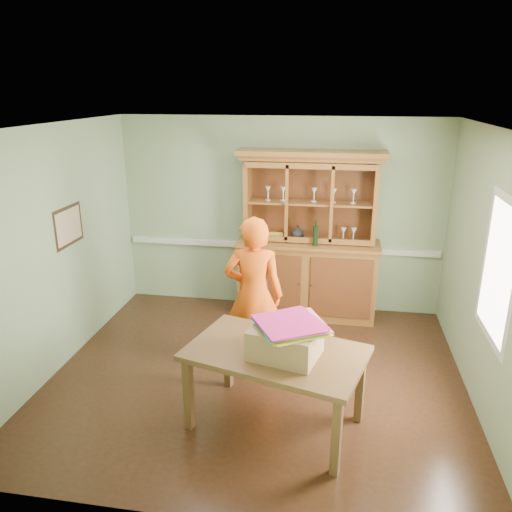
% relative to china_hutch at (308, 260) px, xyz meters
% --- Properties ---
extents(floor, '(4.50, 4.50, 0.00)m').
position_rel_china_hutch_xyz_m(floor, '(-0.42, -1.74, -0.80)').
color(floor, '#3F2514').
rests_on(floor, ground).
extents(ceiling, '(4.50, 4.50, 0.00)m').
position_rel_china_hutch_xyz_m(ceiling, '(-0.42, -1.74, 1.90)').
color(ceiling, white).
rests_on(ceiling, wall_back).
extents(wall_back, '(4.50, 0.00, 4.50)m').
position_rel_china_hutch_xyz_m(wall_back, '(-0.42, 0.26, 0.55)').
color(wall_back, '#88A47B').
rests_on(wall_back, floor).
extents(wall_left, '(0.00, 4.00, 4.00)m').
position_rel_china_hutch_xyz_m(wall_left, '(-2.67, -1.74, 0.55)').
color(wall_left, '#88A47B').
rests_on(wall_left, floor).
extents(wall_right, '(0.00, 4.00, 4.00)m').
position_rel_china_hutch_xyz_m(wall_right, '(1.83, -1.74, 0.55)').
color(wall_right, '#88A47B').
rests_on(wall_right, floor).
extents(wall_front, '(4.50, 0.00, 4.50)m').
position_rel_china_hutch_xyz_m(wall_front, '(-0.42, -3.74, 0.55)').
color(wall_front, '#88A47B').
rests_on(wall_front, floor).
extents(chair_rail, '(4.41, 0.05, 0.08)m').
position_rel_china_hutch_xyz_m(chair_rail, '(-0.42, 0.23, 0.10)').
color(chair_rail, silver).
rests_on(chair_rail, wall_back).
extents(framed_map, '(0.03, 0.60, 0.46)m').
position_rel_china_hutch_xyz_m(framed_map, '(-2.65, -1.44, 0.75)').
color(framed_map, '#312113').
rests_on(framed_map, wall_left).
extents(window_panel, '(0.03, 0.96, 1.36)m').
position_rel_china_hutch_xyz_m(window_panel, '(1.81, -2.04, 0.70)').
color(window_panel, silver).
rests_on(window_panel, wall_right).
extents(china_hutch, '(1.94, 0.64, 2.28)m').
position_rel_china_hutch_xyz_m(china_hutch, '(0.00, 0.00, 0.00)').
color(china_hutch, brown).
rests_on(china_hutch, floor).
extents(dining_table, '(1.77, 1.34, 0.79)m').
position_rel_china_hutch_xyz_m(dining_table, '(-0.11, -2.54, -0.10)').
color(dining_table, brown).
rests_on(dining_table, floor).
extents(cardboard_box, '(0.68, 0.59, 0.27)m').
position_rel_china_hutch_xyz_m(cardboard_box, '(-0.02, -2.61, 0.13)').
color(cardboard_box, '#96714D').
rests_on(cardboard_box, dining_table).
extents(kite_stack, '(0.71, 0.71, 0.06)m').
position_rel_china_hutch_xyz_m(kite_stack, '(0.02, -2.60, 0.29)').
color(kite_stack, '#FFF278').
rests_on(kite_stack, cardboard_box).
extents(person, '(0.68, 0.47, 1.78)m').
position_rel_china_hutch_xyz_m(person, '(-0.48, -1.57, 0.09)').
color(person, '#F2570F').
rests_on(person, floor).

